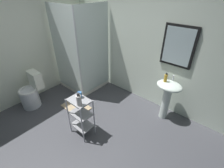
% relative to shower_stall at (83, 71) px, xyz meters
% --- Properties ---
extents(ground_plane, '(4.20, 4.20, 0.02)m').
position_rel_shower_stall_xyz_m(ground_plane, '(1.19, -1.22, -0.47)').
color(ground_plane, '#45464C').
extents(wall_back, '(4.20, 0.14, 2.50)m').
position_rel_shower_stall_xyz_m(wall_back, '(1.20, 0.63, 0.79)').
color(wall_back, silver).
rests_on(wall_back, ground_plane).
extents(wall_left, '(0.10, 4.20, 2.50)m').
position_rel_shower_stall_xyz_m(wall_left, '(-0.66, -1.22, 0.79)').
color(wall_left, silver).
rests_on(wall_left, ground_plane).
extents(shower_stall, '(0.92, 0.92, 2.00)m').
position_rel_shower_stall_xyz_m(shower_stall, '(0.00, 0.00, 0.00)').
color(shower_stall, white).
rests_on(shower_stall, ground_plane).
extents(pedestal_sink, '(0.46, 0.37, 0.81)m').
position_rel_shower_stall_xyz_m(pedestal_sink, '(2.06, 0.30, 0.12)').
color(pedestal_sink, white).
rests_on(pedestal_sink, ground_plane).
extents(sink_faucet, '(0.03, 0.03, 0.10)m').
position_rel_shower_stall_xyz_m(sink_faucet, '(2.06, 0.42, 0.40)').
color(sink_faucet, silver).
rests_on(sink_faucet, pedestal_sink).
extents(toilet, '(0.37, 0.49, 0.76)m').
position_rel_shower_stall_xyz_m(toilet, '(-0.29, -1.22, -0.15)').
color(toilet, white).
rests_on(toilet, ground_plane).
extents(storage_cart, '(0.38, 0.28, 0.74)m').
position_rel_shower_stall_xyz_m(storage_cart, '(1.14, -1.03, -0.03)').
color(storage_cart, silver).
rests_on(storage_cart, ground_plane).
extents(hand_soap_bottle, '(0.06, 0.06, 0.17)m').
position_rel_shower_stall_xyz_m(hand_soap_bottle, '(1.97, 0.28, 0.42)').
color(hand_soap_bottle, gold).
rests_on(hand_soap_bottle, pedestal_sink).
extents(lotion_bottle_white, '(0.08, 0.08, 0.22)m').
position_rel_shower_stall_xyz_m(lotion_bottle_white, '(1.25, -1.10, 0.37)').
color(lotion_bottle_white, white).
rests_on(lotion_bottle_white, storage_cart).
extents(rinse_cup, '(0.07, 0.07, 0.10)m').
position_rel_shower_stall_xyz_m(rinse_cup, '(1.10, -0.97, 0.33)').
color(rinse_cup, '#3870B2').
rests_on(rinse_cup, storage_cart).
extents(bath_mat, '(0.60, 0.40, 0.02)m').
position_rel_shower_stall_xyz_m(bath_mat, '(0.49, -0.68, -0.45)').
color(bath_mat, tan).
rests_on(bath_mat, ground_plane).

